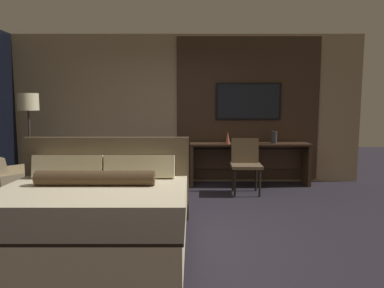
{
  "coord_description": "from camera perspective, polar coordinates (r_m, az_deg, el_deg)",
  "views": [
    {
      "loc": [
        0.38,
        -3.97,
        1.49
      ],
      "look_at": [
        0.37,
        0.81,
        0.94
      ],
      "focal_mm": 32.0,
      "sensor_mm": 36.0,
      "label": 1
    }
  ],
  "objects": [
    {
      "name": "bed",
      "position": [
        3.64,
        -17.63,
        -12.25
      ],
      "size": [
        2.08,
        2.27,
        1.08
      ],
      "color": "#33281E",
      "rests_on": "ground_plane"
    },
    {
      "name": "vase_tall",
      "position": [
        6.45,
        13.63,
        1.1
      ],
      "size": [
        0.11,
        0.11,
        0.22
      ],
      "color": "#333338",
      "rests_on": "desk"
    },
    {
      "name": "ground_plane",
      "position": [
        4.26,
        -5.18,
        -13.9
      ],
      "size": [
        16.0,
        16.0,
        0.0
      ],
      "primitive_type": "plane",
      "color": "#28232D"
    },
    {
      "name": "desk",
      "position": [
        6.47,
        9.58,
        -1.92
      ],
      "size": [
        2.2,
        0.47,
        0.78
      ],
      "color": "#422D1E",
      "rests_on": "ground_plane"
    },
    {
      "name": "vase_short",
      "position": [
        6.27,
        6.09,
        1.13
      ],
      "size": [
        0.09,
        0.09,
        0.23
      ],
      "color": "#B2563D",
      "rests_on": "desk"
    },
    {
      "name": "tv",
      "position": [
        6.58,
        9.49,
        7.03
      ],
      "size": [
        1.23,
        0.04,
        0.69
      ],
      "color": "black"
    },
    {
      "name": "floor_lamp",
      "position": [
        6.25,
        -25.49,
        5.15
      ],
      "size": [
        0.34,
        0.34,
        1.67
      ],
      "color": "#282623",
      "rests_on": "ground_plane"
    },
    {
      "name": "wall_back_tv_panel",
      "position": [
        6.57,
        -1.29,
        5.81
      ],
      "size": [
        7.2,
        0.09,
        2.8
      ],
      "color": "tan",
      "rests_on": "ground_plane"
    },
    {
      "name": "armchair_by_window",
      "position": [
        5.79,
        -27.06,
        -6.46
      ],
      "size": [
        1.11,
        1.11,
        0.76
      ],
      "rotation": [
        0.0,
        0.0,
        2.41
      ],
      "color": "#998460",
      "rests_on": "ground_plane"
    },
    {
      "name": "desk_chair",
      "position": [
        5.86,
        9.05,
        -2.66
      ],
      "size": [
        0.52,
        0.51,
        0.92
      ],
      "rotation": [
        0.0,
        0.0,
        -0.03
      ],
      "color": "brown",
      "rests_on": "ground_plane"
    },
    {
      "name": "book",
      "position": [
        6.4,
        10.06,
        0.29
      ],
      "size": [
        0.22,
        0.15,
        0.03
      ],
      "color": "navy",
      "rests_on": "desk"
    }
  ]
}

